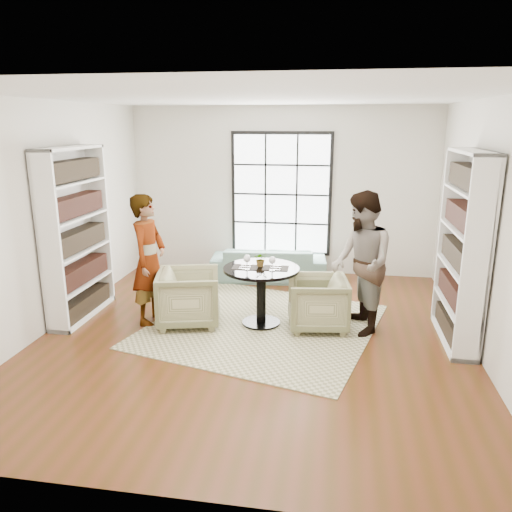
% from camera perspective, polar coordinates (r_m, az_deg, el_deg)
% --- Properties ---
extents(ground, '(6.00, 6.00, 0.00)m').
position_cam_1_polar(ground, '(6.65, -0.24, -9.03)').
color(ground, '#552814').
extents(room_shell, '(6.00, 6.01, 6.00)m').
position_cam_1_polar(room_shell, '(6.76, 0.51, 2.62)').
color(room_shell, silver).
rests_on(room_shell, ground).
extents(rug, '(3.52, 3.52, 0.01)m').
position_cam_1_polar(rug, '(6.93, 0.75, -7.94)').
color(rug, '#BEB58E').
rests_on(rug, ground).
extents(pedestal_table, '(1.03, 1.03, 0.82)m').
position_cam_1_polar(pedestal_table, '(6.78, 0.60, -3.18)').
color(pedestal_table, black).
rests_on(pedestal_table, ground).
extents(sofa, '(2.07, 0.97, 0.58)m').
position_cam_1_polar(sofa, '(8.85, 1.45, -0.81)').
color(sofa, '#749B93').
rests_on(sofa, ground).
extents(armchair_left, '(1.02, 1.00, 0.77)m').
position_cam_1_polar(armchair_left, '(6.94, -7.67, -4.71)').
color(armchair_left, '#C4B68C').
rests_on(armchair_left, ground).
extents(armchair_right, '(0.88, 0.87, 0.72)m').
position_cam_1_polar(armchair_right, '(6.80, 7.02, -5.35)').
color(armchair_right, tan).
rests_on(armchair_right, ground).
extents(person_left, '(0.49, 0.69, 1.80)m').
position_cam_1_polar(person_left, '(6.96, -12.15, -0.41)').
color(person_left, gray).
rests_on(person_left, ground).
extents(person_right, '(0.92, 1.07, 1.88)m').
position_cam_1_polar(person_right, '(6.62, 11.94, -0.83)').
color(person_right, gray).
rests_on(person_right, ground).
extents(placemat_left, '(0.35, 0.27, 0.01)m').
position_cam_1_polar(placemat_left, '(6.73, -1.23, -1.28)').
color(placemat_left, black).
rests_on(placemat_left, pedestal_table).
extents(placemat_right, '(0.35, 0.27, 0.01)m').
position_cam_1_polar(placemat_right, '(6.69, 2.25, -1.38)').
color(placemat_right, black).
rests_on(placemat_right, pedestal_table).
extents(cutlery_left, '(0.14, 0.22, 0.01)m').
position_cam_1_polar(cutlery_left, '(6.73, -1.23, -1.22)').
color(cutlery_left, silver).
rests_on(cutlery_left, placemat_left).
extents(cutlery_right, '(0.14, 0.22, 0.01)m').
position_cam_1_polar(cutlery_right, '(6.69, 2.25, -1.33)').
color(cutlery_right, silver).
rests_on(cutlery_right, placemat_right).
extents(wine_glass_left, '(0.09, 0.09, 0.21)m').
position_cam_1_polar(wine_glass_left, '(6.59, -1.04, -0.34)').
color(wine_glass_left, silver).
rests_on(wine_glass_left, pedestal_table).
extents(wine_glass_right, '(0.09, 0.09, 0.20)m').
position_cam_1_polar(wine_glass_right, '(6.53, 1.86, -0.52)').
color(wine_glass_right, silver).
rests_on(wine_glass_right, pedestal_table).
extents(flower_centerpiece, '(0.21, 0.19, 0.20)m').
position_cam_1_polar(flower_centerpiece, '(6.76, 0.56, -0.36)').
color(flower_centerpiece, gray).
rests_on(flower_centerpiece, pedestal_table).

